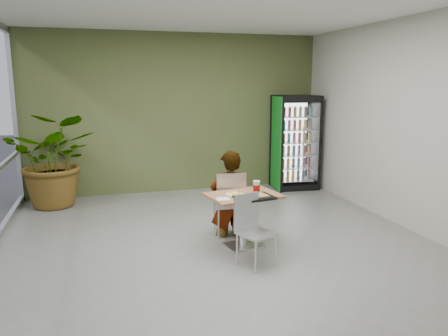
{
  "coord_description": "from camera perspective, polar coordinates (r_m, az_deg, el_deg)",
  "views": [
    {
      "loc": [
        -1.48,
        -5.31,
        2.24
      ],
      "look_at": [
        0.21,
        0.68,
        1.0
      ],
      "focal_mm": 35.0,
      "sensor_mm": 36.0,
      "label": 1
    }
  ],
  "objects": [
    {
      "name": "beverage_fridge",
      "position": [
        9.33,
        9.33,
        3.33
      ],
      "size": [
        0.96,
        0.77,
        1.96
      ],
      "rotation": [
        0.0,
        0.0,
        -0.1
      ],
      "color": "black",
      "rests_on": "ground"
    },
    {
      "name": "room_envelope",
      "position": [
        5.55,
        -0.2,
        4.64
      ],
      "size": [
        6.0,
        7.0,
        3.2
      ],
      "primitive_type": null,
      "color": "beige",
      "rests_on": "ground"
    },
    {
      "name": "dining_table",
      "position": [
        5.93,
        2.52,
        -5.44
      ],
      "size": [
        1.03,
        0.8,
        0.75
      ],
      "rotation": [
        0.0,
        0.0,
        0.17
      ],
      "color": "#A57146",
      "rests_on": "ground"
    },
    {
      "name": "pizza_plate",
      "position": [
        5.85,
        1.39,
        -3.34
      ],
      "size": [
        0.34,
        0.31,
        0.03
      ],
      "color": "silver",
      "rests_on": "dining_table"
    },
    {
      "name": "potted_plant",
      "position": [
        8.41,
        -21.16,
        0.99
      ],
      "size": [
        1.76,
        1.6,
        1.7
      ],
      "primitive_type": "imported",
      "rotation": [
        0.0,
        0.0,
        -0.19
      ],
      "color": "#2C6E2C",
      "rests_on": "ground"
    },
    {
      "name": "chair_far",
      "position": [
        6.34,
        0.78,
        -4.06
      ],
      "size": [
        0.46,
        0.47,
        0.96
      ],
      "rotation": [
        0.0,
        0.0,
        3.06
      ],
      "color": "silver",
      "rests_on": "ground"
    },
    {
      "name": "soda_cup",
      "position": [
        5.91,
        4.26,
        -2.53
      ],
      "size": [
        0.1,
        0.1,
        0.17
      ],
      "color": "silver",
      "rests_on": "dining_table"
    },
    {
      "name": "seated_woman",
      "position": [
        6.41,
        0.73,
        -4.63
      ],
      "size": [
        0.61,
        0.42,
        1.57
      ],
      "primitive_type": "imported",
      "rotation": [
        0.0,
        0.0,
        3.06
      ],
      "color": "black",
      "rests_on": "ground"
    },
    {
      "name": "chair_near",
      "position": [
        5.43,
        3.58,
        -7.29
      ],
      "size": [
        0.51,
        0.52,
        0.88
      ],
      "rotation": [
        0.0,
        0.0,
        0.4
      ],
      "color": "silver",
      "rests_on": "ground"
    },
    {
      "name": "napkin_stack",
      "position": [
        5.57,
        -0.14,
        -4.13
      ],
      "size": [
        0.18,
        0.18,
        0.02
      ],
      "primitive_type": "cube",
      "rotation": [
        0.0,
        0.0,
        -0.14
      ],
      "color": "silver",
      "rests_on": "dining_table"
    },
    {
      "name": "cafeteria_tray",
      "position": [
        5.67,
        4.05,
        -3.85
      ],
      "size": [
        0.53,
        0.43,
        0.03
      ],
      "primitive_type": "cube",
      "rotation": [
        0.0,
        0.0,
        0.18
      ],
      "color": "black",
      "rests_on": "dining_table"
    },
    {
      "name": "ground",
      "position": [
        5.95,
        -0.19,
        -10.85
      ],
      "size": [
        7.0,
        7.0,
        0.0
      ],
      "primitive_type": "plane",
      "color": "slate",
      "rests_on": "ground"
    }
  ]
}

